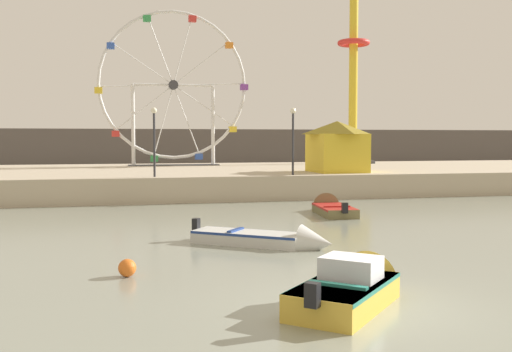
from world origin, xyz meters
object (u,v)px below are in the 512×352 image
motorboat_mustard_yellow (355,286)px  carnival_booth_yellow_awning (337,146)px  motorboat_olive_wood (330,208)px  mooring_buoy_orange (127,268)px  ferris_wheel_white_frame (173,88)px  promenade_lamp_near (154,131)px  promenade_lamp_far (293,131)px  drop_tower_yellow_tower (353,79)px  motorboat_pale_grey (272,239)px

motorboat_mustard_yellow → carnival_booth_yellow_awning: (8.39, 22.68, 2.63)m
motorboat_olive_wood → mooring_buoy_orange: size_ratio=9.55×
ferris_wheel_white_frame → promenade_lamp_near: bearing=-100.0°
carnival_booth_yellow_awning → promenade_lamp_far: size_ratio=1.01×
motorboat_olive_wood → promenade_lamp_far: promenade_lamp_far is taller
motorboat_olive_wood → drop_tower_yellow_tower: 24.05m
promenade_lamp_far → carnival_booth_yellow_awning: bearing=32.8°
motorboat_olive_wood → motorboat_mustard_yellow: 14.97m
motorboat_pale_grey → ferris_wheel_white_frame: ferris_wheel_white_frame is taller
motorboat_olive_wood → ferris_wheel_white_frame: size_ratio=0.36×
motorboat_olive_wood → promenade_lamp_near: bearing=56.1°
promenade_lamp_near → promenade_lamp_far: (7.63, -0.08, 0.04)m
promenade_lamp_near → mooring_buoy_orange: (-1.83, -17.13, -3.56)m
motorboat_olive_wood → carnival_booth_yellow_awning: 9.63m
carnival_booth_yellow_awning → mooring_buoy_orange: 23.40m
motorboat_olive_wood → drop_tower_yellow_tower: bearing=-19.0°
motorboat_olive_wood → promenade_lamp_far: 7.21m
motorboat_olive_wood → drop_tower_yellow_tower: (9.65, 20.52, 8.03)m
motorboat_mustard_yellow → promenade_lamp_near: (-2.72, 20.52, 3.44)m
ferris_wheel_white_frame → drop_tower_yellow_tower: 14.88m
motorboat_olive_wood → carnival_booth_yellow_awning: carnival_booth_yellow_awning is taller
motorboat_mustard_yellow → drop_tower_yellow_tower: 38.41m
promenade_lamp_far → ferris_wheel_white_frame: bearing=111.6°
motorboat_pale_grey → promenade_lamp_far: bearing=107.3°
motorboat_olive_wood → mooring_buoy_orange: bearing=145.4°
motorboat_pale_grey → ferris_wheel_white_frame: size_ratio=0.37×
motorboat_mustard_yellow → mooring_buoy_orange: bearing=96.3°
ferris_wheel_white_frame → motorboat_olive_wood: bearing=-75.2°
motorboat_mustard_yellow → promenade_lamp_near: bearing=50.5°
motorboat_mustard_yellow → mooring_buoy_orange: motorboat_mustard_yellow is taller
drop_tower_yellow_tower → ferris_wheel_white_frame: bearing=-176.4°
motorboat_mustard_yellow → promenade_lamp_near: size_ratio=0.99×
promenade_lamp_near → motorboat_mustard_yellow: bearing=-82.4°
carnival_booth_yellow_awning → mooring_buoy_orange: (-12.94, -19.30, -2.75)m
motorboat_pale_grey → mooring_buoy_orange: 5.55m
carnival_booth_yellow_awning → motorboat_olive_wood: bearing=-113.3°
motorboat_mustard_yellow → ferris_wheel_white_frame: (-0.38, 33.77, 6.85)m
motorboat_pale_grey → promenade_lamp_far: 15.13m
motorboat_pale_grey → motorboat_mustard_yellow: 6.59m
motorboat_pale_grey → mooring_buoy_orange: (-4.53, -3.20, -0.00)m
ferris_wheel_white_frame → drop_tower_yellow_tower: bearing=3.6°
promenade_lamp_far → mooring_buoy_orange: 19.83m
motorboat_pale_grey → promenade_lamp_near: size_ratio=1.18×
motorboat_pale_grey → mooring_buoy_orange: motorboat_pale_grey is taller
motorboat_olive_wood → ferris_wheel_white_frame: bearing=21.0°
carnival_booth_yellow_awning → promenade_lamp_near: promenade_lamp_near is taller
drop_tower_yellow_tower → promenade_lamp_far: bearing=-123.7°
motorboat_olive_wood → motorboat_mustard_yellow: motorboat_mustard_yellow is taller
motorboat_pale_grey → motorboat_mustard_yellow: size_ratio=1.20×
motorboat_pale_grey → motorboat_mustard_yellow: bearing=-52.9°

